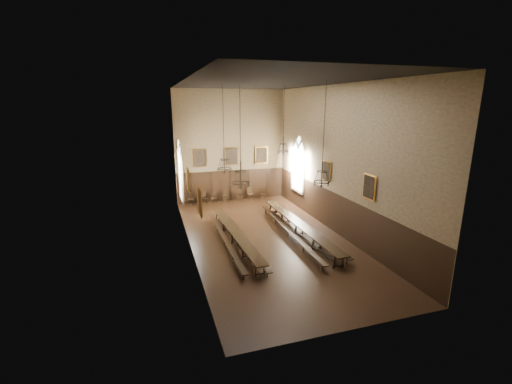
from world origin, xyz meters
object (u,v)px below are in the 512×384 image
bench_left_inner (242,238)px  table_right (299,229)px  bench_left_outer (224,240)px  chair_3 (226,198)px  chandelier_front_right (322,175)px  chair_0 (191,201)px  table_left (236,237)px  chair_6 (263,196)px  chair_2 (214,200)px  chandelier_back_right (283,146)px  chandelier_back_left (224,163)px  chair_5 (251,196)px  chandelier_front_left (241,176)px  chair_1 (204,200)px  chair_4 (240,198)px  bench_right_outer (305,230)px  bench_right_inner (288,232)px

bench_left_inner → table_right: bearing=1.1°
table_right → bench_left_outer: (-4.69, 0.01, -0.13)m
chair_3 → chandelier_front_right: (2.73, -11.10, 3.98)m
chair_0 → table_left: bearing=-65.2°
chair_0 → chandelier_front_right: size_ratio=0.19×
table_left → chair_0: chair_0 is taller
chair_6 → chair_2: bearing=-166.3°
chandelier_back_right → chandelier_front_right: same height
chandelier_back_left → chair_5: bearing=59.6°
chair_2 → chair_0: bearing=176.1°
chair_0 → chandelier_front_left: 12.00m
chair_1 → chair_4: (2.95, -0.03, -0.01)m
table_left → bench_right_outer: bearing=1.9°
bench_left_outer → chair_1: chair_1 is taller
table_left → bench_right_inner: 3.33m
bench_right_inner → chair_0: (-4.87, 8.57, 0.00)m
bench_left_outer → chandelier_front_right: 6.67m
table_right → chair_6: bearing=86.7°
bench_left_outer → chair_2: size_ratio=10.65×
chair_2 → chandelier_front_right: chandelier_front_right is taller
bench_left_outer → chair_4: chair_4 is taller
chair_5 → bench_left_inner: bearing=-120.0°
table_right → chandelier_back_left: (-4.00, 2.80, 3.83)m
bench_left_outer → chair_2: bearing=83.4°
bench_right_outer → chair_6: 8.47m
bench_left_inner → chandelier_back_left: bearing=96.9°
table_right → chandelier_front_right: chandelier_front_right is taller
table_left → chair_3: bearing=81.3°
bench_right_inner → chair_1: bearing=113.9°
bench_right_inner → chandelier_front_left: (-3.64, -2.60, 4.21)m
chair_5 → chandelier_back_left: bearing=-130.9°
table_left → bench_right_outer: size_ratio=0.95×
table_right → chandelier_back_left: 6.20m
chair_2 → chair_4: bearing=-5.9°
bench_right_outer → chair_4: size_ratio=10.27×
chair_2 → chair_5: bearing=-3.2°
bench_right_inner → chandelier_front_right: chandelier_front_right is taller
chair_3 → chandelier_front_right: size_ratio=0.19×
chair_5 → chair_4: bearing=176.2°
bench_left_inner → chair_4: chair_4 is taller
table_right → chair_3: bearing=107.4°
chandelier_front_left → chair_4: bearing=75.8°
chandelier_back_right → chandelier_front_left: bearing=-128.5°
chandelier_front_left → chair_1: bearing=90.7°
chair_3 → chair_2: bearing=-177.6°
table_left → table_right: 4.04m
chair_1 → chandelier_back_right: (4.49, -5.66, 4.84)m
chandelier_back_left → chandelier_front_left: size_ratio=1.06×
bench_right_inner → table_right: bearing=-2.2°
chandelier_front_left → chair_6: bearing=66.5°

